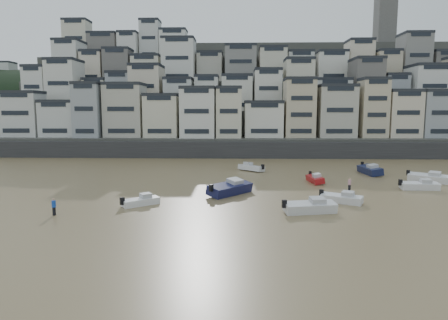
{
  "coord_description": "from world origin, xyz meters",
  "views": [
    {
      "loc": [
        5.28,
        -20.97,
        10.56
      ],
      "look_at": [
        3.62,
        30.0,
        4.0
      ],
      "focal_mm": 32.0,
      "sensor_mm": 36.0,
      "label": 1
    }
  ],
  "objects_px": {
    "boat_c": "(230,187)",
    "boat_a": "(310,205)",
    "boat_e": "(315,178)",
    "person_pink": "(350,184)",
    "boat_b": "(342,197)",
    "boat_d": "(420,184)",
    "boat_h": "(251,167)",
    "boat_j": "(141,200)",
    "boat_g": "(428,177)",
    "boat_i": "(370,169)",
    "person_blue": "(54,207)"
  },
  "relations": [
    {
      "from": "boat_c",
      "to": "person_blue",
      "type": "bearing_deg",
      "value": 161.08
    },
    {
      "from": "boat_e",
      "to": "boat_c",
      "type": "bearing_deg",
      "value": -62.38
    },
    {
      "from": "person_pink",
      "to": "boat_c",
      "type": "bearing_deg",
      "value": -170.23
    },
    {
      "from": "boat_e",
      "to": "boat_a",
      "type": "bearing_deg",
      "value": -19.96
    },
    {
      "from": "boat_j",
      "to": "boat_h",
      "type": "relative_size",
      "value": 0.85
    },
    {
      "from": "boat_b",
      "to": "boat_e",
      "type": "bearing_deg",
      "value": 122.81
    },
    {
      "from": "boat_g",
      "to": "person_blue",
      "type": "height_order",
      "value": "person_blue"
    },
    {
      "from": "boat_i",
      "to": "boat_b",
      "type": "bearing_deg",
      "value": -31.18
    },
    {
      "from": "boat_e",
      "to": "person_blue",
      "type": "xyz_separation_m",
      "value": [
        -29.5,
        -18.76,
        0.21
      ]
    },
    {
      "from": "boat_b",
      "to": "boat_e",
      "type": "relative_size",
      "value": 1.03
    },
    {
      "from": "boat_d",
      "to": "person_blue",
      "type": "bearing_deg",
      "value": -159.05
    },
    {
      "from": "boat_j",
      "to": "boat_b",
      "type": "bearing_deg",
      "value": -34.08
    },
    {
      "from": "boat_c",
      "to": "boat_g",
      "type": "xyz_separation_m",
      "value": [
        28.64,
        9.47,
        -0.16
      ]
    },
    {
      "from": "boat_d",
      "to": "boat_a",
      "type": "relative_size",
      "value": 0.91
    },
    {
      "from": "person_pink",
      "to": "boat_e",
      "type": "bearing_deg",
      "value": 119.44
    },
    {
      "from": "boat_c",
      "to": "boat_a",
      "type": "xyz_separation_m",
      "value": [
        8.32,
        -8.57,
        -0.17
      ]
    },
    {
      "from": "person_blue",
      "to": "person_pink",
      "type": "relative_size",
      "value": 1.0
    },
    {
      "from": "boat_i",
      "to": "person_pink",
      "type": "distance_m",
      "value": 15.42
    },
    {
      "from": "boat_c",
      "to": "person_pink",
      "type": "bearing_deg",
      "value": -39.69
    },
    {
      "from": "boat_e",
      "to": "person_blue",
      "type": "height_order",
      "value": "person_blue"
    },
    {
      "from": "boat_g",
      "to": "boat_b",
      "type": "bearing_deg",
      "value": -102.7
    },
    {
      "from": "boat_g",
      "to": "boat_d",
      "type": "bearing_deg",
      "value": -86.57
    },
    {
      "from": "boat_g",
      "to": "boat_h",
      "type": "distance_m",
      "value": 27.13
    },
    {
      "from": "boat_c",
      "to": "boat_i",
      "type": "bearing_deg",
      "value": -13.44
    },
    {
      "from": "person_blue",
      "to": "person_pink",
      "type": "xyz_separation_m",
      "value": [
        32.8,
        12.91,
        0.0
      ]
    },
    {
      "from": "boat_j",
      "to": "boat_b",
      "type": "height_order",
      "value": "boat_b"
    },
    {
      "from": "boat_h",
      "to": "person_pink",
      "type": "bearing_deg",
      "value": 168.26
    },
    {
      "from": "boat_i",
      "to": "boat_a",
      "type": "xyz_separation_m",
      "value": [
        -14.16,
        -24.91,
        -0.11
      ]
    },
    {
      "from": "boat_c",
      "to": "boat_i",
      "type": "relative_size",
      "value": 1.07
    },
    {
      "from": "boat_b",
      "to": "person_pink",
      "type": "relative_size",
      "value": 2.85
    },
    {
      "from": "person_blue",
      "to": "boat_h",
      "type": "bearing_deg",
      "value": 54.88
    },
    {
      "from": "boat_a",
      "to": "boat_g",
      "type": "bearing_deg",
      "value": 30.1
    },
    {
      "from": "boat_a",
      "to": "boat_d",
      "type": "bearing_deg",
      "value": 25.31
    },
    {
      "from": "boat_i",
      "to": "boat_b",
      "type": "relative_size",
      "value": 1.33
    },
    {
      "from": "boat_a",
      "to": "boat_e",
      "type": "height_order",
      "value": "boat_a"
    },
    {
      "from": "boat_j",
      "to": "person_blue",
      "type": "relative_size",
      "value": 2.6
    },
    {
      "from": "boat_g",
      "to": "boat_c",
      "type": "bearing_deg",
      "value": -124.59
    },
    {
      "from": "boat_c",
      "to": "boat_e",
      "type": "relative_size",
      "value": 1.45
    },
    {
      "from": "boat_g",
      "to": "boat_e",
      "type": "height_order",
      "value": "boat_g"
    },
    {
      "from": "boat_d",
      "to": "person_pink",
      "type": "relative_size",
      "value": 3.02
    },
    {
      "from": "boat_g",
      "to": "boat_j",
      "type": "bearing_deg",
      "value": -121.07
    },
    {
      "from": "boat_c",
      "to": "boat_d",
      "type": "height_order",
      "value": "boat_c"
    },
    {
      "from": "boat_j",
      "to": "boat_h",
      "type": "xyz_separation_m",
      "value": [
        13.03,
        25.05,
        0.11
      ]
    },
    {
      "from": "boat_h",
      "to": "person_blue",
      "type": "relative_size",
      "value": 3.04
    },
    {
      "from": "boat_e",
      "to": "person_pink",
      "type": "height_order",
      "value": "person_pink"
    },
    {
      "from": "boat_c",
      "to": "boat_e",
      "type": "height_order",
      "value": "boat_c"
    },
    {
      "from": "boat_j",
      "to": "boat_h",
      "type": "distance_m",
      "value": 28.24
    },
    {
      "from": "boat_d",
      "to": "boat_e",
      "type": "height_order",
      "value": "boat_d"
    },
    {
      "from": "boat_h",
      "to": "boat_b",
      "type": "distance_m",
      "value": 25.0
    },
    {
      "from": "boat_i",
      "to": "person_blue",
      "type": "distance_m",
      "value": 47.94
    }
  ]
}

